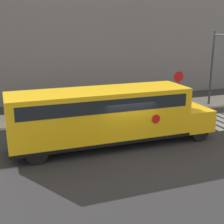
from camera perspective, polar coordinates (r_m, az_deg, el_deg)
ground_plane at (r=16.31m, az=2.41°, el=-6.43°), size 60.00×60.00×0.00m
sidewalk_strip at (r=22.11m, az=-4.03°, el=-0.30°), size 44.00×3.00×0.15m
building_backdrop at (r=27.63m, az=-8.05°, el=11.88°), size 32.00×4.00×8.79m
crosswalk_stripes at (r=21.93m, az=19.81°, el=-1.53°), size 3.30×3.20×0.01m
school_bus at (r=15.99m, az=-1.03°, el=-0.33°), size 10.82×2.57×2.99m
stop_sign at (r=23.66m, az=11.98°, el=5.07°), size 0.80×0.10×2.86m
traffic_light at (r=24.25m, az=19.40°, el=9.17°), size 0.28×3.33×5.70m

